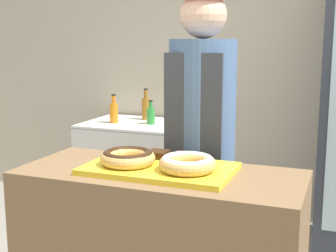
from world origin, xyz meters
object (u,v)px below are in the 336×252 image
Objects in this scene: brownie_back_left at (158,154)px; bottle_green at (151,115)px; donut_light_glaze at (188,163)px; baker_person at (201,146)px; brownie_back_right at (183,156)px; serving_tray at (159,169)px; donut_chocolate_glaze at (128,157)px; bottle_orange at (114,112)px; bottle_amber at (146,108)px; chest_freezer at (137,169)px.

bottle_green is (-0.72, 1.58, -0.09)m from brownie_back_left.
donut_light_glaze is 0.53m from baker_person.
brownie_back_right is 0.36m from baker_person.
serving_tray is 0.15m from donut_chocolate_glaze.
bottle_orange is (-1.15, 1.52, -0.07)m from brownie_back_right.
bottle_amber is at bearing 111.88° from donut_chocolate_glaze.
donut_chocolate_glaze reaches higher than brownie_back_right.
donut_chocolate_glaze is 2.01m from chest_freezer.
chest_freezer is (-0.98, 1.60, -0.58)m from brownie_back_right.
bottle_green is at bearing 118.10° from brownie_back_right.
bottle_orange reaches higher than chest_freezer.
brownie_back_right is at bearing -61.23° from bottle_amber.
baker_person reaches higher than donut_chocolate_glaze.
donut_light_glaze is (0.14, -0.03, 0.05)m from serving_tray.
bottle_amber is 1.13× the size of bottle_orange.
donut_light_glaze is at bearing -53.81° from bottle_orange.
bottle_orange reaches higher than serving_tray.
brownie_back_right is 0.05× the size of baker_person.
chest_freezer is 3.18× the size of bottle_amber.
brownie_back_left is (-0.20, 0.16, -0.02)m from donut_light_glaze.
bottle_amber is (-0.78, 1.93, -0.08)m from donut_chocolate_glaze.
serving_tray is 0.73× the size of chest_freezer.
bottle_orange is at bearing 123.50° from serving_tray.
donut_chocolate_glaze is at bearing -69.61° from bottle_green.
chest_freezer is 4.36× the size of bottle_green.
bottle_amber reaches higher than bottle_orange.
baker_person is (-0.03, 0.36, -0.03)m from brownie_back_right.
chest_freezer is at bearing -92.75° from bottle_amber.
baker_person is 9.01× the size of bottle_green.
brownie_back_right is at bearing -85.61° from baker_person.
baker_person is 1.61m from bottle_orange.
serving_tray reaches higher than chest_freezer.
serving_tray is 2.11m from bottle_amber.
bottle_green is at bearing 117.83° from donut_light_glaze.
baker_person reaches higher than bottle_green.
serving_tray is 2.03m from chest_freezer.
donut_light_glaze is at bearing -61.53° from bottle_amber.
baker_person is 7.40× the size of bottle_orange.
bottle_amber reaches higher than serving_tray.
serving_tray is 1.98m from bottle_orange.
baker_person reaches higher than bottle_amber.
bottle_green reaches higher than serving_tray.
brownie_back_left is 1.84m from bottle_orange.
brownie_back_right is 2.02m from bottle_amber.
donut_light_glaze is at bearing 0.00° from donut_chocolate_glaze.
donut_chocolate_glaze is 0.27× the size of chest_freezer.
brownie_back_left is at bearing -64.33° from bottle_amber.
bottle_amber is at bearing 115.59° from serving_tray.
donut_chocolate_glaze is 1.00× the size of donut_light_glaze.
brownie_back_left is 1.74m from bottle_green.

